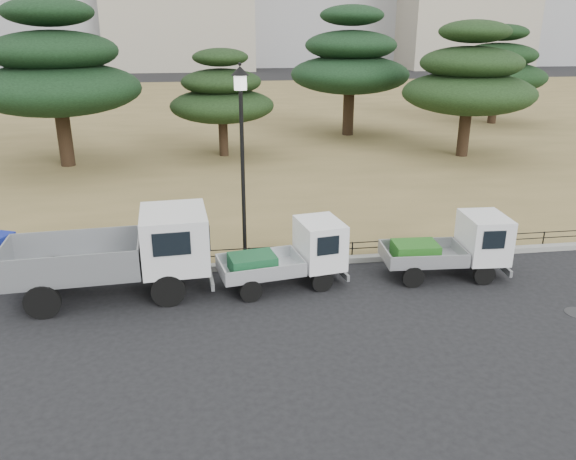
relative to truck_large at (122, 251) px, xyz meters
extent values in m
plane|color=black|center=(4.25, -1.43, -1.18)|extent=(220.00, 220.00, 0.00)
cube|color=olive|center=(4.25, 29.17, -1.10)|extent=(120.00, 56.00, 0.15)
cube|color=gray|center=(4.25, 1.17, -1.10)|extent=(120.00, 0.25, 0.16)
cylinder|color=black|center=(1.12, -0.83, -0.76)|extent=(0.84, 0.22, 0.83)
cylinder|color=black|center=(1.00, 0.97, -0.76)|extent=(0.84, 0.22, 0.83)
cylinder|color=black|center=(-1.74, -1.02, -0.76)|extent=(0.84, 0.22, 0.83)
cylinder|color=black|center=(-1.86, 0.78, -0.76)|extent=(0.84, 0.22, 0.83)
cube|color=#2D2D30|center=(-0.33, -0.02, -0.55)|extent=(4.67, 1.29, 0.14)
cube|color=gray|center=(-1.16, -0.08, -0.07)|extent=(3.32, 2.02, 0.81)
cube|color=silver|center=(1.30, 0.09, 0.23)|extent=(1.73, 2.07, 1.42)
cylinder|color=black|center=(4.96, -0.57, -0.90)|extent=(0.58, 0.24, 0.56)
cylinder|color=black|center=(4.76, 0.64, -0.90)|extent=(0.58, 0.24, 0.56)
cylinder|color=black|center=(3.11, -0.88, -0.90)|extent=(0.58, 0.24, 0.56)
cylinder|color=black|center=(2.91, 0.33, -0.90)|extent=(0.58, 0.24, 0.56)
cube|color=#2D2D30|center=(3.96, -0.11, -0.77)|extent=(3.10, 1.18, 0.13)
cube|color=silver|center=(3.42, -0.20, -0.51)|extent=(2.27, 1.60, 0.38)
cube|color=white|center=(5.02, 0.06, -0.10)|extent=(1.27, 1.54, 1.21)
cube|color=#195831|center=(3.21, -0.24, -0.42)|extent=(1.27, 1.01, 0.41)
cylinder|color=black|center=(9.26, -0.80, -0.89)|extent=(0.58, 0.19, 0.57)
cylinder|color=black|center=(9.33, 0.45, -0.89)|extent=(0.58, 0.19, 0.57)
cylinder|color=black|center=(7.35, -0.69, -0.89)|extent=(0.58, 0.19, 0.57)
cylinder|color=black|center=(7.43, 0.56, -0.89)|extent=(0.58, 0.19, 0.57)
cube|color=#2D2D30|center=(8.37, -0.12, -0.76)|extent=(3.12, 0.88, 0.13)
cube|color=#98999F|center=(7.81, -0.09, -0.50)|extent=(2.19, 1.42, 0.38)
cube|color=silver|center=(9.46, -0.18, -0.09)|extent=(1.15, 1.47, 1.21)
cube|color=#25671D|center=(7.60, -0.08, -0.41)|extent=(1.21, 0.91, 0.42)
cylinder|color=black|center=(3.14, 1.47, -0.96)|extent=(0.40, 0.40, 0.15)
cylinder|color=black|center=(3.14, 1.47, 1.41)|extent=(0.11, 0.11, 4.58)
cylinder|color=white|center=(3.14, 1.47, 3.88)|extent=(0.37, 0.37, 0.37)
cone|color=black|center=(3.14, 1.47, 4.18)|extent=(0.48, 0.48, 0.23)
cylinder|color=black|center=(4.25, 1.32, -0.83)|extent=(38.00, 0.03, 0.03)
cylinder|color=black|center=(4.25, 1.32, -0.65)|extent=(38.00, 0.03, 0.03)
cylinder|color=black|center=(4.25, 1.32, -0.83)|extent=(0.04, 0.04, 0.40)
cylinder|color=black|center=(-4.36, 14.21, 0.43)|extent=(0.66, 0.66, 2.92)
ellipsoid|color=black|center=(-4.36, 14.21, 2.55)|extent=(7.50, 7.50, 2.40)
ellipsoid|color=black|center=(-4.36, 14.21, 4.20)|extent=(5.73, 5.73, 1.83)
ellipsoid|color=black|center=(-4.36, 14.21, 5.84)|extent=(3.96, 3.96, 1.27)
cylinder|color=black|center=(3.11, 15.35, 0.00)|extent=(0.46, 0.46, 2.07)
ellipsoid|color=black|center=(3.11, 15.35, 1.50)|extent=(5.21, 5.21, 1.67)
ellipsoid|color=black|center=(3.11, 15.35, 2.67)|extent=(3.98, 3.98, 1.27)
ellipsoid|color=black|center=(3.11, 15.35, 3.83)|extent=(2.75, 2.75, 0.88)
cylinder|color=black|center=(10.87, 20.19, 0.43)|extent=(0.66, 0.66, 2.93)
ellipsoid|color=black|center=(10.87, 20.19, 2.55)|extent=(7.04, 7.04, 2.25)
ellipsoid|color=black|center=(10.87, 20.19, 4.20)|extent=(5.38, 5.38, 1.72)
ellipsoid|color=black|center=(10.87, 20.19, 5.85)|extent=(3.71, 3.71, 1.19)
cylinder|color=black|center=(15.22, 13.52, 0.26)|extent=(0.58, 0.58, 2.57)
ellipsoid|color=black|center=(15.22, 13.52, 2.12)|extent=(6.53, 6.53, 2.09)
ellipsoid|color=black|center=(15.22, 13.52, 3.57)|extent=(4.98, 4.98, 1.59)
ellipsoid|color=black|center=(15.22, 13.52, 5.01)|extent=(3.44, 3.44, 1.10)
cylinder|color=black|center=(21.77, 23.04, 0.23)|extent=(0.57, 0.57, 2.51)
ellipsoid|color=black|center=(21.77, 23.04, 2.05)|extent=(6.41, 6.41, 2.05)
ellipsoid|color=black|center=(21.77, 23.04, 3.46)|extent=(4.90, 4.90, 1.57)
ellipsoid|color=black|center=(21.77, 23.04, 4.87)|extent=(3.38, 3.38, 1.08)
camera|label=1|loc=(2.18, -13.35, 5.23)|focal=35.00mm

